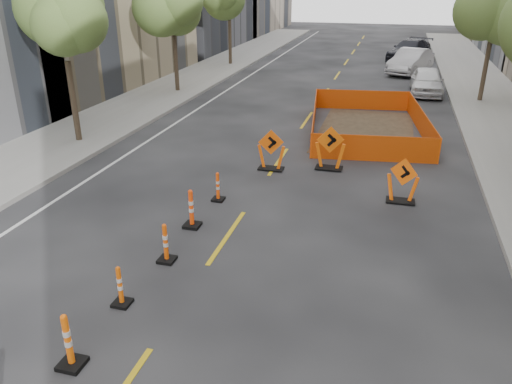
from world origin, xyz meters
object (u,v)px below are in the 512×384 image
(chevron_sign_center, at_px, (330,148))
(parked_car_near, at_px, (427,81))
(parked_car_mid, at_px, (411,61))
(channelizer_4, at_px, (166,243))
(chevron_sign_left, at_px, (271,150))
(parked_car_far, at_px, (410,50))
(channelizer_5, at_px, (191,208))
(channelizer_6, at_px, (218,187))
(channelizer_3, at_px, (120,286))
(chevron_sign_right, at_px, (403,180))
(channelizer_2, at_px, (68,341))

(chevron_sign_center, bearing_deg, parked_car_near, 59.84)
(parked_car_mid, bearing_deg, channelizer_4, -82.64)
(chevron_sign_left, relative_size, parked_car_far, 0.26)
(channelizer_5, distance_m, parked_car_far, 32.32)
(chevron_sign_left, bearing_deg, channelizer_4, -114.64)
(chevron_sign_center, bearing_deg, channelizer_4, -126.88)
(channelizer_5, height_order, chevron_sign_center, chevron_sign_center)
(chevron_sign_left, xyz_separation_m, chevron_sign_center, (1.98, 0.58, 0.05))
(chevron_sign_left, bearing_deg, channelizer_6, -123.81)
(chevron_sign_left, bearing_deg, chevron_sign_center, -0.14)
(channelizer_3, height_order, chevron_sign_right, chevron_sign_right)
(channelizer_2, height_order, chevron_sign_right, chevron_sign_right)
(chevron_sign_left, bearing_deg, channelizer_5, -118.68)
(channelizer_2, xyz_separation_m, chevron_sign_center, (3.04, 10.94, 0.24))
(channelizer_3, distance_m, channelizer_4, 1.85)
(channelizer_5, height_order, parked_car_far, parked_car_far)
(channelizer_5, bearing_deg, chevron_sign_left, 77.92)
(channelizer_5, height_order, chevron_sign_right, chevron_sign_right)
(chevron_sign_right, bearing_deg, chevron_sign_center, 162.85)
(channelizer_6, relative_size, chevron_sign_center, 0.58)
(channelizer_2, height_order, parked_car_near, parked_car_near)
(channelizer_5, bearing_deg, chevron_sign_center, 60.94)
(channelizer_4, relative_size, chevron_sign_left, 0.69)
(parked_car_far, bearing_deg, channelizer_3, -79.81)
(channelizer_5, height_order, parked_car_near, parked_car_near)
(channelizer_2, xyz_separation_m, parked_car_far, (5.91, 37.30, 0.26))
(chevron_sign_center, height_order, parked_car_near, chevron_sign_center)
(channelizer_3, bearing_deg, chevron_sign_center, 71.24)
(channelizer_5, relative_size, parked_car_mid, 0.22)
(channelizer_3, distance_m, parked_car_far, 35.96)
(channelizer_6, relative_size, chevron_sign_right, 0.64)
(channelizer_3, relative_size, channelizer_6, 1.01)
(chevron_sign_right, xyz_separation_m, parked_car_far, (0.40, 28.60, 0.10))
(channelizer_6, bearing_deg, channelizer_4, -90.23)
(channelizer_6, distance_m, parked_car_far, 30.49)
(channelizer_2, relative_size, parked_car_far, 0.20)
(channelizer_3, height_order, chevron_sign_center, chevron_sign_center)
(channelizer_6, distance_m, chevron_sign_center, 4.62)
(chevron_sign_center, distance_m, chevron_sign_right, 3.34)
(parked_car_mid, bearing_deg, channelizer_6, -84.36)
(parked_car_mid, bearing_deg, channelizer_5, -83.65)
(channelizer_3, xyz_separation_m, channelizer_6, (0.19, 5.52, -0.00))
(channelizer_6, distance_m, chevron_sign_right, 5.55)
(channelizer_6, height_order, parked_car_mid, parked_car_mid)
(channelizer_4, relative_size, parked_car_mid, 0.20)
(channelizer_5, distance_m, chevron_sign_center, 6.21)
(parked_car_near, bearing_deg, chevron_sign_center, -105.22)
(parked_car_far, bearing_deg, channelizer_6, -81.19)
(channelizer_2, height_order, channelizer_5, channelizer_5)
(channelizer_5, bearing_deg, chevron_sign_right, 30.12)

